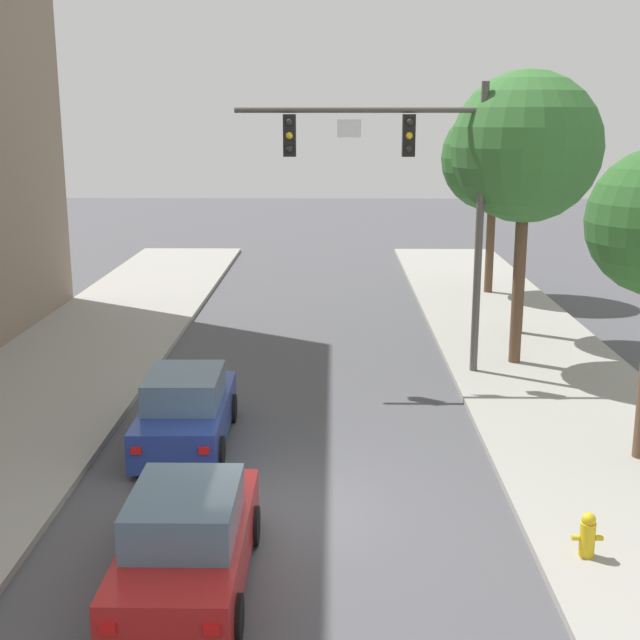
% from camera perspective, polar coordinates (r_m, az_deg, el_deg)
% --- Properties ---
extents(ground_plane, '(120.00, 120.00, 0.00)m').
position_cam_1_polar(ground_plane, '(15.23, -2.34, -12.91)').
color(ground_plane, '#4C4C51').
extents(traffic_signal_mast, '(6.38, 0.38, 7.50)m').
position_cam_1_polar(traffic_signal_mast, '(22.04, 6.18, 9.65)').
color(traffic_signal_mast, '#514C47').
rests_on(traffic_signal_mast, sidewalk_right).
extents(car_lead_blue, '(1.90, 4.27, 1.60)m').
position_cam_1_polar(car_lead_blue, '(18.22, -8.97, -6.08)').
color(car_lead_blue, navy).
rests_on(car_lead_blue, ground).
extents(car_following_red, '(1.84, 4.24, 1.60)m').
position_cam_1_polar(car_following_red, '(12.91, -8.88, -14.60)').
color(car_following_red, '#B21E1E').
rests_on(car_following_red, ground).
extents(fire_hydrant, '(0.48, 0.24, 0.72)m').
position_cam_1_polar(fire_hydrant, '(14.08, 17.55, -13.60)').
color(fire_hydrant, gold).
rests_on(fire_hydrant, sidewalk_right).
extents(street_tree_second, '(3.98, 3.98, 7.86)m').
position_cam_1_polar(street_tree_second, '(23.32, 13.68, 11.19)').
color(street_tree_second, brown).
rests_on(street_tree_second, sidewalk_right).
extents(street_tree_third, '(3.22, 3.22, 7.54)m').
position_cam_1_polar(street_tree_third, '(26.74, 13.78, 11.49)').
color(street_tree_third, brown).
rests_on(street_tree_third, sidewalk_right).
extents(street_tree_farthest, '(3.99, 3.99, 7.14)m').
position_cam_1_polar(street_tree_farthest, '(33.11, 11.63, 10.59)').
color(street_tree_farthest, brown).
rests_on(street_tree_farthest, sidewalk_right).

